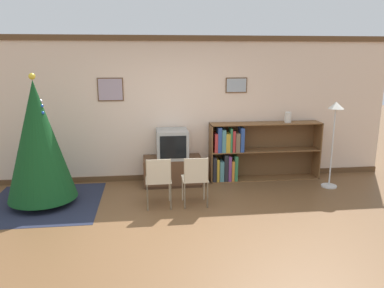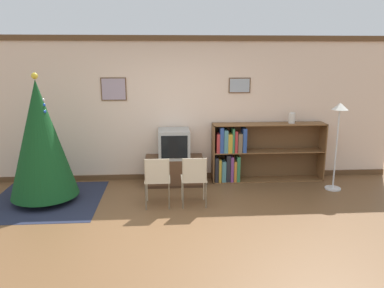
{
  "view_description": "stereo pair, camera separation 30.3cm",
  "coord_description": "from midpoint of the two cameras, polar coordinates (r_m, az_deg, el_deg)",
  "views": [
    {
      "loc": [
        -0.45,
        -4.7,
        2.35
      ],
      "look_at": [
        0.26,
        1.24,
        0.93
      ],
      "focal_mm": 35.0,
      "sensor_mm": 36.0,
      "label": 1
    },
    {
      "loc": [
        -0.15,
        -4.73,
        2.35
      ],
      "look_at": [
        0.26,
        1.24,
        0.93
      ],
      "focal_mm": 35.0,
      "sensor_mm": 36.0,
      "label": 2
    }
  ],
  "objects": [
    {
      "name": "television",
      "position": [
        6.85,
        -4.31,
        0.01
      ],
      "size": [
        0.57,
        0.54,
        0.52
      ],
      "color": "#9E9E99",
      "rests_on": "tv_console"
    },
    {
      "name": "folding_chair_right",
      "position": [
        5.9,
        -0.95,
        -5.19
      ],
      "size": [
        0.4,
        0.4,
        0.82
      ],
      "color": "beige",
      "rests_on": "ground_plane"
    },
    {
      "name": "christmas_tree",
      "position": [
        6.37,
        -23.66,
        0.41
      ],
      "size": [
        1.07,
        1.07,
        2.08
      ],
      "color": "maroon",
      "rests_on": "area_rug"
    },
    {
      "name": "wall_back",
      "position": [
        7.08,
        -4.33,
        5.24
      ],
      "size": [
        8.42,
        0.11,
        2.7
      ],
      "color": "beige",
      "rests_on": "ground_plane"
    },
    {
      "name": "folding_chair_left",
      "position": [
        5.87,
        -6.6,
        -5.37
      ],
      "size": [
        0.4,
        0.4,
        0.82
      ],
      "color": "beige",
      "rests_on": "ground_plane"
    },
    {
      "name": "bookshelf",
      "position": [
        7.2,
        6.67,
        -1.27
      ],
      "size": [
        2.13,
        0.36,
        1.1
      ],
      "color": "brown",
      "rests_on": "ground_plane"
    },
    {
      "name": "area_rug",
      "position": [
        6.66,
        -22.81,
        -8.35
      ],
      "size": [
        1.78,
        1.8,
        0.01
      ],
      "color": "#23283D",
      "rests_on": "ground_plane"
    },
    {
      "name": "vase",
      "position": [
        7.31,
        13.26,
        4.02
      ],
      "size": [
        0.13,
        0.13,
        0.2
      ],
      "color": "silver",
      "rests_on": "bookshelf"
    },
    {
      "name": "ground_plane",
      "position": [
        5.28,
        -2.9,
        -13.07
      ],
      "size": [
        24.0,
        24.0,
        0.0
      ],
      "primitive_type": "plane",
      "color": "brown"
    },
    {
      "name": "tv_console",
      "position": [
        6.99,
        -4.24,
        -4.09
      ],
      "size": [
        1.07,
        0.55,
        0.51
      ],
      "color": "#412A1A",
      "rests_on": "ground_plane"
    },
    {
      "name": "standing_lamp",
      "position": [
        7.01,
        19.75,
        3.13
      ],
      "size": [
        0.28,
        0.28,
        1.56
      ],
      "color": "silver",
      "rests_on": "ground_plane"
    }
  ]
}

